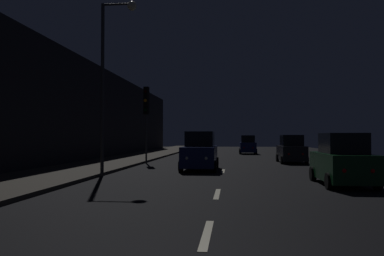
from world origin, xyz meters
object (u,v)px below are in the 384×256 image
at_px(streetlamp_overhead, 111,62).
at_px(car_parked_right_far, 291,150).
at_px(car_distant_taillights, 248,145).
at_px(car_parked_right_near, 342,161).
at_px(car_approaching_headlights, 200,152).
at_px(traffic_light_far_left, 146,107).

distance_m(streetlamp_overhead, car_parked_right_far, 14.51).
bearing_deg(car_distant_taillights, car_parked_right_far, -170.03).
relative_size(car_parked_right_far, car_parked_right_near, 1.00).
xyz_separation_m(streetlamp_overhead, car_distant_taillights, (7.28, 23.70, -4.41)).
distance_m(car_distant_taillights, car_parked_right_near, 26.28).
bearing_deg(car_distant_taillights, car_parked_right_near, -174.67).
bearing_deg(car_parked_right_near, car_approaching_headlights, 44.32).
xyz_separation_m(car_distant_taillights, car_parked_right_near, (2.44, -26.17, -0.01)).
bearing_deg(car_distant_taillights, traffic_light_far_left, 153.99).
relative_size(traffic_light_far_left, streetlamp_overhead, 0.64).
xyz_separation_m(car_approaching_headlights, car_parked_right_near, (5.85, -5.99, -0.07)).
distance_m(car_parked_right_far, car_distant_taillights, 14.10).
relative_size(traffic_light_far_left, car_parked_right_near, 1.36).
height_order(traffic_light_far_left, car_parked_right_far, traffic_light_far_left).
relative_size(traffic_light_far_left, car_parked_right_far, 1.36).
bearing_deg(car_parked_right_near, car_parked_right_far, 0.00).
relative_size(streetlamp_overhead, car_distant_taillights, 2.08).
xyz_separation_m(traffic_light_far_left, car_distant_taillights, (7.51, 15.38, -2.94)).
height_order(car_parked_right_far, car_parked_right_near, car_parked_right_near).
height_order(streetlamp_overhead, car_parked_right_far, streetlamp_overhead).
height_order(car_parked_right_far, car_distant_taillights, car_distant_taillights).
height_order(streetlamp_overhead, car_parked_right_near, streetlamp_overhead).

